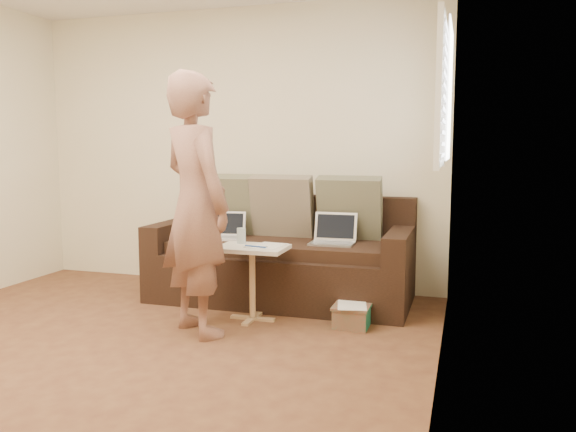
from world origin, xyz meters
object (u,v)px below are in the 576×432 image
object	(u,v)px
sofa	(281,251)
laptop_silver	(332,244)
side_table	(252,283)
drinking_glass	(241,236)
person	(196,204)
striped_box	(352,316)
laptop_white	(224,239)

from	to	relation	value
sofa	laptop_silver	distance (m)	0.48
side_table	drinking_glass	bearing A→B (deg)	141.33
person	side_table	xyz separation A→B (m)	(0.27, 0.39, -0.63)
sofa	drinking_glass	bearing A→B (deg)	-106.64
laptop_silver	drinking_glass	world-z (taller)	drinking_glass
sofa	side_table	size ratio (longest dim) A/B	3.85
laptop_silver	drinking_glass	xyz separation A→B (m)	(-0.62, -0.45, 0.11)
striped_box	laptop_silver	bearing A→B (deg)	118.37
laptop_silver	side_table	distance (m)	0.77
laptop_white	person	xyz separation A→B (m)	(0.20, -0.94, 0.40)
sofa	laptop_silver	bearing A→B (deg)	-9.46
sofa	laptop_white	bearing A→B (deg)	-171.22
side_table	striped_box	distance (m)	0.79
laptop_white	side_table	distance (m)	0.76
laptop_white	striped_box	bearing A→B (deg)	-29.35
drinking_glass	sofa	bearing A→B (deg)	73.36
sofa	drinking_glass	xyz separation A→B (m)	(-0.16, -0.52, 0.21)
laptop_silver	laptop_white	world-z (taller)	laptop_silver
laptop_silver	striped_box	world-z (taller)	laptop_silver
laptop_white	side_table	size ratio (longest dim) A/B	0.56
striped_box	drinking_glass	bearing A→B (deg)	176.62
side_table	striped_box	xyz separation A→B (m)	(0.76, 0.05, -0.20)
laptop_silver	person	bearing A→B (deg)	-130.20
laptop_silver	laptop_white	distance (m)	0.96
sofa	drinking_glass	world-z (taller)	sofa
laptop_silver	laptop_white	xyz separation A→B (m)	(-0.96, -0.00, 0.00)
laptop_white	side_table	world-z (taller)	laptop_white
sofa	striped_box	xyz separation A→B (m)	(0.73, -0.58, -0.34)
laptop_white	laptop_silver	bearing A→B (deg)	-7.34
laptop_silver	side_table	bearing A→B (deg)	-133.21
laptop_silver	sofa	bearing A→B (deg)	169.24
laptop_silver	person	xyz separation A→B (m)	(-0.76, -0.94, 0.40)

